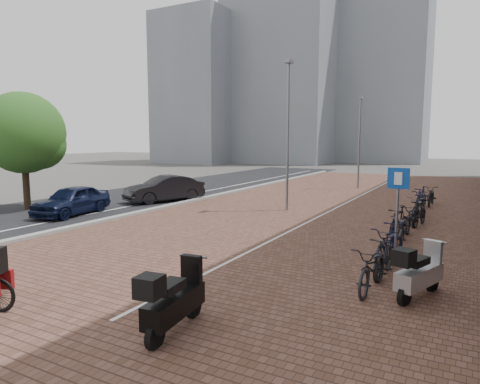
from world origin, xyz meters
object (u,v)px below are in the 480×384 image
Objects in this scene: car_navy at (72,200)px; scooter_mid at (175,298)px; parking_sign at (397,200)px; car_dark at (164,189)px; scooter_front at (419,271)px.

car_navy reaches higher than scooter_mid.
scooter_mid is at bearing -41.22° from car_navy.
car_navy is 1.47× the size of parking_sign.
car_dark reaches higher than scooter_front.
car_navy is 5.24m from car_dark.
parking_sign is (13.77, -1.18, 1.12)m from car_navy.
scooter_front is 0.67× the size of parking_sign.
scooter_mid is at bearing -113.66° from scooter_front.
car_dark is 15.99m from scooter_front.
scooter_mid is 0.70× the size of parking_sign.
car_navy is at bearing 140.38° from scooter_mid.
car_navy is 13.15m from scooter_mid.
scooter_front is (14.59, -3.37, -0.05)m from car_navy.
scooter_mid is (-3.54, -3.75, 0.03)m from scooter_front.
car_navy is 2.10× the size of scooter_mid.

